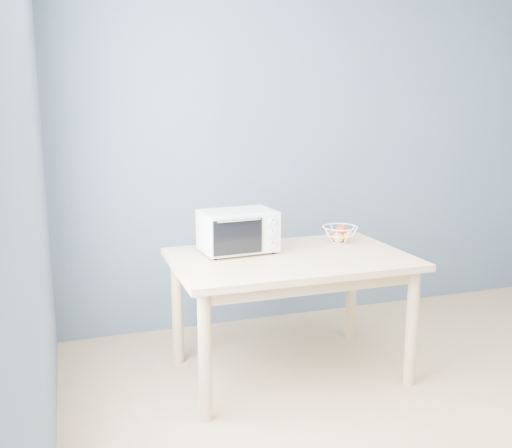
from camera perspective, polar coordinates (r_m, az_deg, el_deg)
name	(u,v)px	position (r m, az deg, el deg)	size (l,w,h in m)	color
dining_table	(290,272)	(3.44, 3.43, -4.83)	(1.40, 0.90, 0.75)	#D7B581
toaster_oven	(235,231)	(3.45, -2.09, -0.69)	(0.46, 0.36, 0.26)	beige
fruit_basket	(340,234)	(3.76, 8.37, -1.00)	(0.26, 0.26, 0.12)	white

